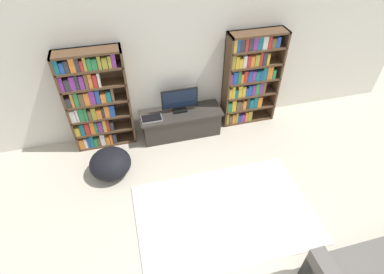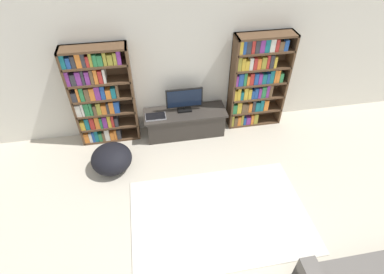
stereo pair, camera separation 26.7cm
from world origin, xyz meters
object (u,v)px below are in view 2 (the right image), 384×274
object	(u,v)px
bookshelf_right	(256,80)
beanbag_ottoman	(112,159)
television	(184,99)
laptop	(156,117)
bookshelf_left	(99,96)
tv_stand	(185,122)

from	to	relation	value
bookshelf_right	beanbag_ottoman	size ratio (longest dim) A/B	2.70
bookshelf_right	television	xyz separation A→B (m)	(-1.27, -0.06, -0.20)
television	laptop	size ratio (longest dim) A/B	1.80
bookshelf_left	television	xyz separation A→B (m)	(1.38, -0.07, -0.19)
bookshelf_right	tv_stand	world-z (taller)	bookshelf_right
bookshelf_right	laptop	xyz separation A→B (m)	(-1.79, -0.18, -0.42)
beanbag_ottoman	laptop	bearing A→B (deg)	38.71
bookshelf_left	beanbag_ottoman	bearing A→B (deg)	-83.09
tv_stand	laptop	bearing A→B (deg)	-173.85
bookshelf_left	television	size ratio (longest dim) A/B	2.75
bookshelf_left	laptop	distance (m)	0.97
bookshelf_left	tv_stand	distance (m)	1.53
television	tv_stand	bearing A→B (deg)	-90.00
bookshelf_left	television	distance (m)	1.40
bookshelf_left	tv_stand	xyz separation A→B (m)	(1.38, -0.12, -0.65)
beanbag_ottoman	bookshelf_left	bearing A→B (deg)	96.91
tv_stand	television	size ratio (longest dim) A/B	2.29
laptop	bookshelf_right	bearing A→B (deg)	5.61
tv_stand	beanbag_ottoman	xyz separation A→B (m)	(-1.29, -0.67, -0.03)
tv_stand	beanbag_ottoman	distance (m)	1.45
bookshelf_right	tv_stand	distance (m)	1.44
tv_stand	beanbag_ottoman	world-z (taller)	tv_stand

